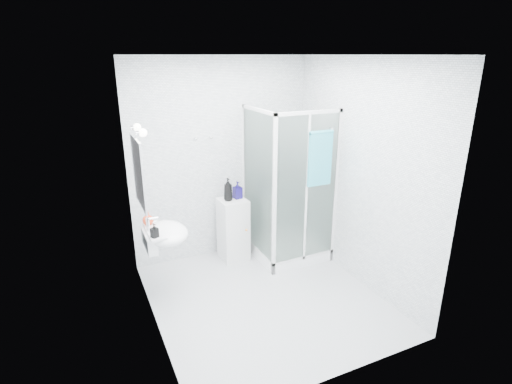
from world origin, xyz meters
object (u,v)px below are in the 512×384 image
soap_dispenser_black (154,231)px  wall_basin (164,234)px  shampoo_bottle_b (238,190)px  soap_dispenser_orange (148,218)px  shower_enclosure (285,226)px  shampoo_bottle_a (228,189)px  storage_cabinet (233,229)px  hand_towel (320,157)px

soap_dispenser_black → wall_basin: bearing=55.3°
shampoo_bottle_b → soap_dispenser_orange: size_ratio=1.47×
shower_enclosure → shampoo_bottle_b: (-0.55, 0.30, 0.50)m
shampoo_bottle_a → shampoo_bottle_b: bearing=11.3°
storage_cabinet → soap_dispenser_black: (-1.15, -0.76, 0.52)m
shampoo_bottle_a → soap_dispenser_black: bearing=-144.9°
hand_towel → shampoo_bottle_a: (-0.91, 0.67, -0.48)m
hand_towel → soap_dispenser_orange: (-2.00, 0.25, -0.52)m
soap_dispenser_orange → wall_basin: bearing=-53.1°
soap_dispenser_orange → storage_cabinet: bearing=20.1°
hand_towel → soap_dispenser_black: (-2.00, -0.09, -0.52)m
shower_enclosure → storage_cabinet: size_ratio=2.41×
shower_enclosure → soap_dispenser_orange: 1.85m
soap_dispenser_black → shower_enclosure: bearing=15.6°
shampoo_bottle_a → wall_basin: bearing=-148.7°
wall_basin → shampoo_bottle_a: shampoo_bottle_a is taller
wall_basin → shampoo_bottle_b: shampoo_bottle_b is taller
hand_towel → shampoo_bottle_a: 1.23m
shampoo_bottle_b → soap_dispenser_orange: shampoo_bottle_b is taller
shampoo_bottle_b → shampoo_bottle_a: bearing=-168.7°
wall_basin → shampoo_bottle_b: size_ratio=2.50×
storage_cabinet → soap_dispenser_black: 1.47m
wall_basin → soap_dispenser_black: (-0.12, -0.18, 0.14)m
hand_towel → soap_dispenser_orange: hand_towel is taller
shower_enclosure → shampoo_bottle_b: shower_enclosure is taller
wall_basin → soap_dispenser_orange: (-0.12, 0.17, 0.14)m
hand_towel → storage_cabinet: bearing=141.9°
shampoo_bottle_a → soap_dispenser_black: 1.33m
shower_enclosure → shampoo_bottle_a: size_ratio=6.73×
storage_cabinet → shampoo_bottle_b: bearing=18.4°
shower_enclosure → shampoo_bottle_b: 0.80m
wall_basin → shampoo_bottle_a: bearing=31.3°
storage_cabinet → shampoo_bottle_b: shampoo_bottle_b is taller
hand_towel → soap_dispenser_orange: 2.08m
wall_basin → soap_dispenser_black: wall_basin is taller
storage_cabinet → soap_dispenser_orange: bearing=-161.9°
shower_enclosure → shampoo_bottle_a: 0.91m
shampoo_bottle_b → hand_towel: bearing=-42.2°
shower_enclosure → hand_towel: size_ratio=3.01×
hand_towel → shampoo_bottle_a: size_ratio=2.24×
soap_dispenser_orange → soap_dispenser_black: size_ratio=1.04×
storage_cabinet → soap_dispenser_orange: size_ratio=5.47×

